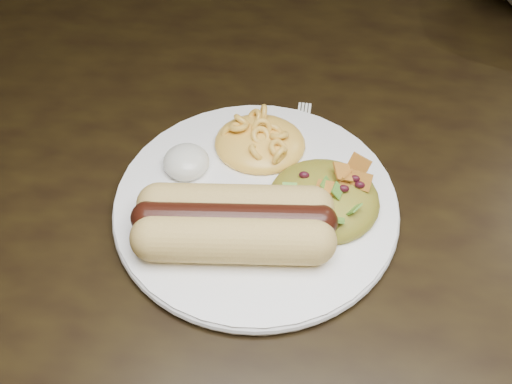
# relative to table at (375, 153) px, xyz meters

# --- Properties ---
(floor) EXTENTS (4.00, 4.00, 0.00)m
(floor) POSITION_rel_table_xyz_m (0.00, 0.00, -0.66)
(floor) COLOR brown
(floor) RESTS_ON ground
(table) EXTENTS (1.60, 0.90, 0.75)m
(table) POSITION_rel_table_xyz_m (0.00, 0.00, 0.00)
(table) COLOR black
(table) RESTS_ON floor
(plate) EXTENTS (0.30, 0.30, 0.01)m
(plate) POSITION_rel_table_xyz_m (-0.12, -0.18, 0.10)
(plate) COLOR white
(plate) RESTS_ON table
(hotdog) EXTENTS (0.14, 0.08, 0.04)m
(hotdog) POSITION_rel_table_xyz_m (-0.13, -0.22, 0.13)
(hotdog) COLOR #F2D774
(hotdog) RESTS_ON plate
(mac_and_cheese) EXTENTS (0.10, 0.09, 0.03)m
(mac_and_cheese) POSITION_rel_table_xyz_m (-0.12, -0.11, 0.12)
(mac_and_cheese) COLOR #FFCA4D
(mac_and_cheese) RESTS_ON plate
(sour_cream) EXTENTS (0.05, 0.05, 0.03)m
(sour_cream) POSITION_rel_table_xyz_m (-0.18, -0.15, 0.12)
(sour_cream) COLOR silver
(sour_cream) RESTS_ON plate
(taco_salad) EXTENTS (0.10, 0.09, 0.04)m
(taco_salad) POSITION_rel_table_xyz_m (-0.06, -0.17, 0.12)
(taco_salad) COLOR #9C5F14
(taco_salad) RESTS_ON plate
(fork) EXTENTS (0.03, 0.12, 0.00)m
(fork) POSITION_rel_table_xyz_m (-0.09, -0.12, 0.09)
(fork) COLOR white
(fork) RESTS_ON table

